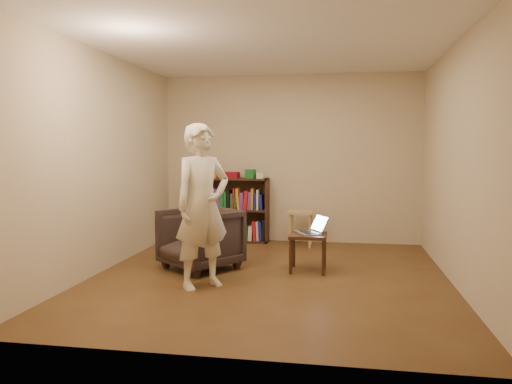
% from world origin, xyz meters
% --- Properties ---
extents(floor, '(4.50, 4.50, 0.00)m').
position_xyz_m(floor, '(0.00, 0.00, 0.00)').
color(floor, '#4D2F18').
rests_on(floor, ground).
extents(ceiling, '(4.50, 4.50, 0.00)m').
position_xyz_m(ceiling, '(0.00, 0.00, 2.60)').
color(ceiling, white).
rests_on(ceiling, wall_back).
extents(wall_back, '(4.00, 0.00, 4.00)m').
position_xyz_m(wall_back, '(0.00, 2.25, 1.30)').
color(wall_back, beige).
rests_on(wall_back, floor).
extents(wall_left, '(0.00, 4.50, 4.50)m').
position_xyz_m(wall_left, '(-2.00, 0.00, 1.30)').
color(wall_left, beige).
rests_on(wall_left, floor).
extents(wall_right, '(0.00, 4.50, 4.50)m').
position_xyz_m(wall_right, '(2.00, 0.00, 1.30)').
color(wall_right, beige).
rests_on(wall_right, floor).
extents(bookshelf, '(1.20, 0.30, 1.00)m').
position_xyz_m(bookshelf, '(-0.92, 2.09, 0.44)').
color(bookshelf, black).
rests_on(bookshelf, floor).
extents(box_yellow, '(0.21, 0.16, 0.16)m').
position_xyz_m(box_yellow, '(-1.24, 2.07, 1.08)').
color(box_yellow, orange).
rests_on(box_yellow, bookshelf).
extents(red_cloth, '(0.29, 0.22, 0.09)m').
position_xyz_m(red_cloth, '(-0.93, 2.06, 1.05)').
color(red_cloth, maroon).
rests_on(red_cloth, bookshelf).
extents(box_green, '(0.16, 0.16, 0.14)m').
position_xyz_m(box_green, '(-0.60, 2.06, 1.07)').
color(box_green, '#1C692D').
rests_on(box_green, bookshelf).
extents(box_white, '(0.13, 0.13, 0.09)m').
position_xyz_m(box_white, '(-0.45, 2.05, 1.04)').
color(box_white, silver).
rests_on(box_white, bookshelf).
extents(stool, '(0.37, 0.37, 0.53)m').
position_xyz_m(stool, '(0.20, 1.86, 0.43)').
color(stool, tan).
rests_on(stool, floor).
extents(armchair, '(1.12, 1.13, 0.74)m').
position_xyz_m(armchair, '(-0.88, 0.23, 0.37)').
color(armchair, '#2D221E').
rests_on(armchair, floor).
extents(side_table, '(0.44, 0.44, 0.45)m').
position_xyz_m(side_table, '(0.42, 0.35, 0.37)').
color(side_table, '#321F10').
rests_on(side_table, floor).
extents(laptop, '(0.45, 0.44, 0.22)m').
position_xyz_m(laptop, '(0.46, 0.41, 0.50)').
color(laptop, '#B2B2B6').
rests_on(laptop, side_table).
extents(person, '(0.73, 0.74, 1.72)m').
position_xyz_m(person, '(-0.63, -0.54, 0.86)').
color(person, beige).
rests_on(person, floor).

